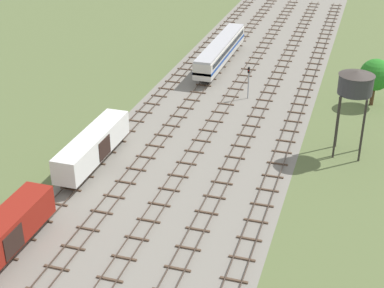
{
  "coord_description": "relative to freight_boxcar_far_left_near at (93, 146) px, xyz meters",
  "views": [
    {
      "loc": [
        17.92,
        -17.93,
        32.28
      ],
      "look_at": [
        0.0,
        39.63,
        1.5
      ],
      "focal_mm": 54.59,
      "sensor_mm": 36.0,
      "label": 1
    }
  ],
  "objects": [
    {
      "name": "ground_plane",
      "position": [
        9.92,
        21.81,
        -2.45
      ],
      "size": [
        480.0,
        480.0,
        0.0
      ],
      "primitive_type": "plane",
      "color": "#5B6B3D"
    },
    {
      "name": "ballast_bed",
      "position": [
        9.92,
        21.81,
        -2.45
      ],
      "size": [
        23.86,
        176.0,
        0.01
      ],
      "primitive_type": "cube",
      "color": "gray",
      "rests_on": "ground"
    },
    {
      "name": "track_far_left",
      "position": [
        -0.01,
        22.81,
        -2.31
      ],
      "size": [
        2.4,
        126.0,
        0.29
      ],
      "color": "#47382D",
      "rests_on": "ground"
    },
    {
      "name": "track_left",
      "position": [
        4.96,
        22.81,
        -2.31
      ],
      "size": [
        2.4,
        126.0,
        0.29
      ],
      "color": "#47382D",
      "rests_on": "ground"
    },
    {
      "name": "track_centre_left",
      "position": [
        9.92,
        22.81,
        -2.31
      ],
      "size": [
        2.4,
        126.0,
        0.29
      ],
      "color": "#47382D",
      "rests_on": "ground"
    },
    {
      "name": "track_centre",
      "position": [
        14.89,
        22.81,
        -2.31
      ],
      "size": [
        2.4,
        126.0,
        0.29
      ],
      "color": "#47382D",
      "rests_on": "ground"
    },
    {
      "name": "track_centre_right",
      "position": [
        19.85,
        22.81,
        -2.31
      ],
      "size": [
        2.4,
        126.0,
        0.29
      ],
      "color": "#47382D",
      "rests_on": "ground"
    },
    {
      "name": "freight_boxcar_far_left_near",
      "position": [
        0.0,
        0.0,
        0.0
      ],
      "size": [
        2.87,
        14.0,
        3.6
      ],
      "color": "white",
      "rests_on": "ground"
    },
    {
      "name": "passenger_coach_left_mid",
      "position": [
        4.96,
        37.17,
        0.16
      ],
      "size": [
        2.96,
        22.0,
        3.8
      ],
      "color": "beige",
      "rests_on": "ground"
    },
    {
      "name": "water_tower",
      "position": [
        27.18,
        11.32,
        6.32
      ],
      "size": [
        4.05,
        4.05,
        10.32
      ],
      "color": "#2D2826",
      "rests_on": "ground"
    },
    {
      "name": "signal_post_nearest",
      "position": [
        12.41,
        24.38,
        0.65
      ],
      "size": [
        0.28,
        0.47,
        4.84
      ],
      "color": "gray",
      "rests_on": "ground"
    },
    {
      "name": "lineside_tree_0",
      "position": [
        29.44,
        27.29,
        1.98
      ],
      "size": [
        4.38,
        4.38,
        6.65
      ],
      "color": "#4C331E",
      "rests_on": "ground"
    }
  ]
}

